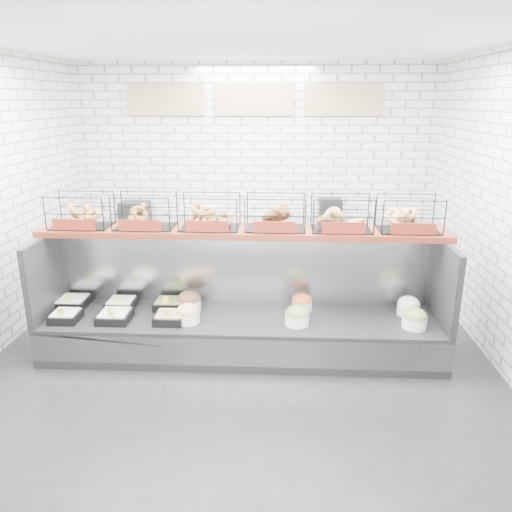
{
  "coord_description": "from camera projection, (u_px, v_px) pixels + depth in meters",
  "views": [
    {
      "loc": [
        0.38,
        -4.34,
        2.5
      ],
      "look_at": [
        0.14,
        0.45,
        0.99
      ],
      "focal_mm": 35.0,
      "sensor_mm": 36.0,
      "label": 1
    }
  ],
  "objects": [
    {
      "name": "ground",
      "position": [
        239.0,
        366.0,
        4.9
      ],
      "size": [
        5.5,
        5.5,
        0.0
      ],
      "primitive_type": "plane",
      "color": "black",
      "rests_on": "ground"
    },
    {
      "name": "room_shell",
      "position": [
        242.0,
        147.0,
        4.86
      ],
      "size": [
        5.02,
        5.51,
        3.01
      ],
      "color": "silver",
      "rests_on": "ground"
    },
    {
      "name": "display_case",
      "position": [
        241.0,
        321.0,
        5.13
      ],
      "size": [
        4.0,
        0.9,
        1.2
      ],
      "color": "black",
      "rests_on": "ground"
    },
    {
      "name": "bagel_shelf",
      "position": [
        242.0,
        217.0,
        4.98
      ],
      "size": [
        4.1,
        0.5,
        0.4
      ],
      "color": "#521B11",
      "rests_on": "display_case"
    },
    {
      "name": "prep_counter",
      "position": [
        252.0,
        249.0,
        7.07
      ],
      "size": [
        4.0,
        0.6,
        1.2
      ],
      "color": "#93969B",
      "rests_on": "ground"
    }
  ]
}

